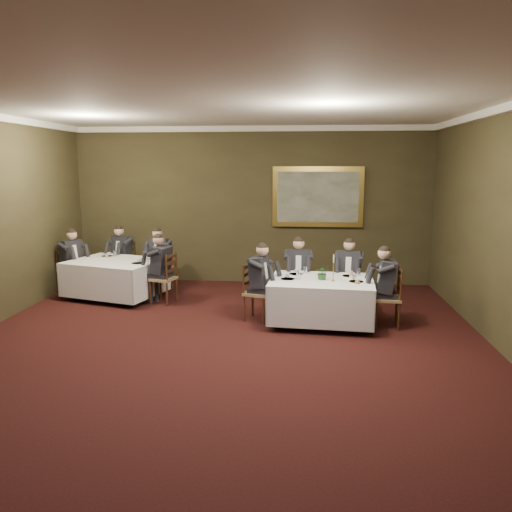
% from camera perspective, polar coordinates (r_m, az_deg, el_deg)
% --- Properties ---
extents(ground, '(10.00, 10.00, 0.00)m').
position_cam_1_polar(ground, '(6.83, -4.78, -12.53)').
color(ground, black).
rests_on(ground, ground).
extents(ceiling, '(8.00, 10.00, 0.10)m').
position_cam_1_polar(ceiling, '(6.36, -5.27, 17.97)').
color(ceiling, silver).
rests_on(ceiling, back_wall).
extents(back_wall, '(8.00, 0.10, 3.50)m').
position_cam_1_polar(back_wall, '(11.29, -0.53, 5.74)').
color(back_wall, '#342D1A').
rests_on(back_wall, ground).
extents(crown_molding, '(8.00, 10.00, 0.12)m').
position_cam_1_polar(crown_molding, '(6.35, -5.26, 17.43)').
color(crown_molding, white).
rests_on(crown_molding, back_wall).
extents(table_main, '(1.83, 1.45, 0.67)m').
position_cam_1_polar(table_main, '(8.52, 7.46, -4.73)').
color(table_main, black).
rests_on(table_main, ground).
extents(table_second, '(2.09, 1.80, 0.67)m').
position_cam_1_polar(table_second, '(10.48, -15.74, -2.19)').
color(table_second, black).
rests_on(table_second, ground).
extents(chair_main_backleft, '(0.44, 0.42, 1.00)m').
position_cam_1_polar(chair_main_backleft, '(9.45, 4.82, -4.22)').
color(chair_main_backleft, olive).
rests_on(chair_main_backleft, ground).
extents(diner_main_backleft, '(0.42, 0.48, 1.35)m').
position_cam_1_polar(diner_main_backleft, '(9.38, 4.84, -2.89)').
color(diner_main_backleft, black).
rests_on(diner_main_backleft, chair_main_backleft).
extents(chair_main_backright, '(0.51, 0.50, 1.00)m').
position_cam_1_polar(chair_main_backright, '(9.42, 10.49, -4.40)').
color(chair_main_backright, olive).
rests_on(chair_main_backright, ground).
extents(diner_main_backright, '(0.49, 0.55, 1.35)m').
position_cam_1_polar(diner_main_backright, '(9.36, 10.53, -3.07)').
color(diner_main_backright, black).
rests_on(diner_main_backright, chair_main_backright).
extents(chair_main_endleft, '(0.53, 0.54, 1.00)m').
position_cam_1_polar(chair_main_endleft, '(8.67, 0.15, -5.51)').
color(chair_main_endleft, olive).
rests_on(chair_main_endleft, ground).
extents(diner_main_endleft, '(0.57, 0.52, 1.35)m').
position_cam_1_polar(diner_main_endleft, '(8.61, 0.23, -4.05)').
color(diner_main_endleft, black).
rests_on(diner_main_endleft, chair_main_endleft).
extents(chair_main_endright, '(0.45, 0.47, 1.00)m').
position_cam_1_polar(chair_main_endright, '(8.60, 14.78, -6.00)').
color(chair_main_endright, olive).
rests_on(chair_main_endright, ground).
extents(diner_main_endright, '(0.51, 0.44, 1.35)m').
position_cam_1_polar(diner_main_endright, '(8.54, 14.77, -4.52)').
color(diner_main_endright, black).
rests_on(diner_main_endright, chair_main_endright).
extents(chair_sec_backleft, '(0.57, 0.56, 1.00)m').
position_cam_1_polar(chair_sec_backleft, '(11.51, -14.86, -1.90)').
color(chair_sec_backleft, olive).
rests_on(chair_sec_backleft, ground).
extents(diner_sec_backleft, '(0.55, 0.60, 1.35)m').
position_cam_1_polar(diner_sec_backleft, '(11.46, -14.96, -0.79)').
color(diner_sec_backleft, black).
rests_on(diner_sec_backleft, chair_sec_backleft).
extents(chair_sec_backright, '(0.51, 0.49, 1.00)m').
position_cam_1_polar(chair_sec_backright, '(10.98, -10.84, -2.31)').
color(chair_sec_backright, olive).
rests_on(chair_sec_backright, ground).
extents(diner_sec_backright, '(0.48, 0.54, 1.35)m').
position_cam_1_polar(diner_sec_backright, '(10.93, -10.90, -1.16)').
color(diner_sec_backright, black).
rests_on(diner_sec_backright, chair_sec_backright).
extents(chair_sec_endright, '(0.52, 0.53, 1.00)m').
position_cam_1_polar(chair_sec_endright, '(9.89, -10.46, -3.70)').
color(chair_sec_endright, olive).
rests_on(chair_sec_endright, ground).
extents(diner_sec_endright, '(0.56, 0.51, 1.35)m').
position_cam_1_polar(diner_sec_endright, '(9.85, -10.56, -2.40)').
color(diner_sec_endright, black).
rests_on(diner_sec_endright, chair_sec_endright).
extents(chair_sec_endleft, '(0.57, 0.58, 1.00)m').
position_cam_1_polar(chair_sec_endleft, '(11.23, -20.30, -2.50)').
color(chair_sec_endleft, olive).
rests_on(chair_sec_endleft, ground).
extents(diner_sec_endleft, '(0.61, 0.57, 1.35)m').
position_cam_1_polar(diner_sec_endleft, '(11.17, -20.34, -1.37)').
color(diner_sec_endleft, black).
rests_on(diner_sec_endleft, chair_sec_endleft).
extents(centerpiece, '(0.24, 0.21, 0.26)m').
position_cam_1_polar(centerpiece, '(8.42, 7.64, -1.81)').
color(centerpiece, '#2D5926').
rests_on(centerpiece, table_main).
extents(candlestick, '(0.07, 0.07, 0.46)m').
position_cam_1_polar(candlestick, '(8.33, 8.83, -1.70)').
color(candlestick, gold).
rests_on(candlestick, table_main).
extents(place_setting_table_main, '(0.33, 0.31, 0.14)m').
position_cam_1_polar(place_setting_table_main, '(8.85, 4.93, -1.82)').
color(place_setting_table_main, white).
rests_on(place_setting_table_main, table_main).
extents(place_setting_table_second, '(0.33, 0.31, 0.14)m').
position_cam_1_polar(place_setting_table_second, '(11.00, -16.35, 0.19)').
color(place_setting_table_second, white).
rests_on(place_setting_table_second, table_second).
extents(painting, '(2.00, 0.09, 1.33)m').
position_cam_1_polar(painting, '(11.16, 7.07, 6.72)').
color(painting, gold).
rests_on(painting, back_wall).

